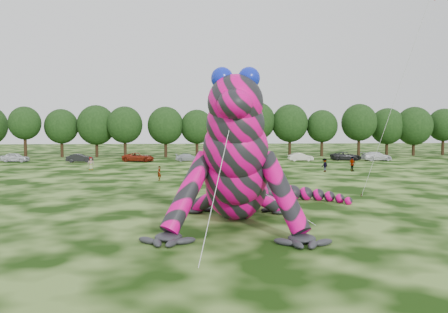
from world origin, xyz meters
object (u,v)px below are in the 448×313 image
Objects in this scene: tree_12 at (322,133)px; car_7 at (377,156)px; car_4 at (246,156)px; flying_kite at (427,8)px; tree_9 at (225,134)px; tree_3 at (25,132)px; spectator_2 at (325,165)px; car_1 at (80,158)px; car_6 at (346,156)px; tree_10 at (257,129)px; tree_14 at (387,132)px; spectator_4 at (91,163)px; tree_13 at (359,130)px; tree_5 at (96,131)px; tree_16 at (443,132)px; tree_6 at (125,132)px; car_0 at (15,157)px; tree_15 at (414,131)px; inflatable_gecko at (237,148)px; tree_11 at (290,130)px; spectator_3 at (352,164)px; tree_7 at (166,132)px; car_5 at (301,157)px; spectator_5 at (279,176)px; car_3 at (189,158)px; spectator_0 at (159,173)px; tree_4 at (62,133)px.

car_7 is (6.01, -11.57, -3.74)m from tree_12.
flying_kite is at bearing -175.72° from car_4.
car_7 is at bearing -24.12° from tree_9.
tree_3 reaches higher than spectator_2.
car_6 reaches higher than car_1.
spectator_2 is (4.42, -29.45, -4.39)m from tree_10.
tree_14 reaches higher than spectator_4.
tree_12 is 0.89× the size of tree_13.
tree_5 reaches higher than tree_14.
car_1 is at bearing -155.48° from tree_9.
tree_10 reaches higher than tree_16.
tree_6 is at bearing -179.43° from tree_13.
tree_10 is at bearing -70.83° from car_0.
tree_15 reaches higher than spectator_4.
car_0 is at bearing -169.44° from tree_12.
tree_3 is at bearing 108.60° from spectator_4.
car_0 is at bearing 131.28° from inflatable_gecko.
tree_6 is at bearing -80.10° from spectator_2.
tree_11 reaches higher than car_0.
tree_14 reaches higher than tree_16.
flying_kite is 1.70× the size of tree_15.
car_0 is 52.69m from spectator_3.
tree_10 reaches higher than tree_7.
car_0 is at bearing -171.62° from tree_16.
tree_10 is (17.48, 1.77, 0.51)m from tree_7.
tree_6 reaches higher than car_7.
car_1 is (-5.67, -10.42, -4.06)m from tree_6.
spectator_4 reaches higher than car_5.
inflatable_gecko is 55.39m from tree_7.
tree_6 reaches higher than spectator_2.
tree_13 reaches higher than spectator_5.
tree_5 is 50.27m from tree_13.
car_3 is (-6.78, -10.28, -3.71)m from tree_9.
tree_11 reaches higher than tree_12.
tree_14 is at bearing -71.89° from car_3.
tree_3 is 62.81m from car_7.
spectator_4 is (-16.38, 31.79, -3.64)m from inflatable_gecko.
tree_10 is 18.05m from car_3.
tree_13 is (15.56, 52.10, -9.14)m from flying_kite.
spectator_2 reaches higher than car_7.
tree_5 reaches higher than tree_15.
flying_kite reaches higher than car_6.
spectator_2 is at bearing -118.68° from tree_13.
tree_13 is at bearing -55.12° from car_5.
car_5 is at bearing 113.33° from spectator_0.
inflatable_gecko is 21.03m from spectator_0.
spectator_3 is 3.71m from spectator_2.
spectator_3 is (11.41, -20.03, 0.25)m from car_4.
car_3 is (-25.73, -10.67, -3.86)m from tree_12.
tree_4 reaches higher than tree_12.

